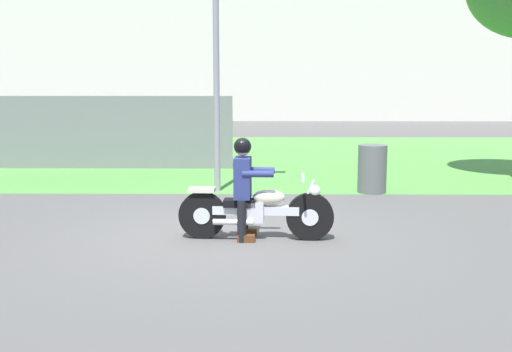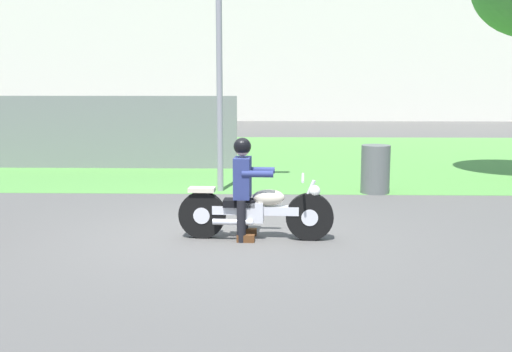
{
  "view_description": "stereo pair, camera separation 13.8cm",
  "coord_description": "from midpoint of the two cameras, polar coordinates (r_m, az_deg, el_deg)",
  "views": [
    {
      "loc": [
        0.54,
        -8.24,
        2.16
      ],
      "look_at": [
        0.44,
        0.12,
        0.85
      ],
      "focal_mm": 42.6,
      "sensor_mm": 36.0,
      "label": 1
    },
    {
      "loc": [
        0.68,
        -8.24,
        2.16
      ],
      "look_at": [
        0.44,
        0.12,
        0.85
      ],
      "focal_mm": 42.6,
      "sensor_mm": 36.0,
      "label": 2
    }
  ],
  "objects": [
    {
      "name": "streetlight_pole",
      "position": [
        11.94,
        -2.54,
        14.35
      ],
      "size": [
        0.96,
        0.2,
        5.2
      ],
      "color": "gray",
      "rests_on": "ground"
    },
    {
      "name": "fence_segment",
      "position": [
        15.63,
        -14.48,
        4.0
      ],
      "size": [
        7.0,
        0.06,
        1.8
      ],
      "primitive_type": "cube",
      "color": "slate",
      "rests_on": "ground"
    },
    {
      "name": "ground",
      "position": [
        8.54,
        -2.52,
        -5.76
      ],
      "size": [
        120.0,
        120.0,
        0.0
      ],
      "primitive_type": "plane",
      "color": "#565451"
    },
    {
      "name": "grass_verge",
      "position": [
        17.64,
        -0.34,
        1.89
      ],
      "size": [
        60.0,
        12.0,
        0.01
      ],
      "primitive_type": "cube",
      "color": "#549342",
      "rests_on": "ground"
    },
    {
      "name": "trash_can",
      "position": [
        12.02,
        11.47,
        0.64
      ],
      "size": [
        0.56,
        0.56,
        0.94
      ],
      "primitive_type": "cylinder",
      "color": "#595E5B",
      "rests_on": "ground"
    },
    {
      "name": "rider_lead",
      "position": [
        8.29,
        -0.68,
        -0.4
      ],
      "size": [
        0.56,
        0.48,
        1.41
      ],
      "rotation": [
        0.0,
        0.0,
        -0.05
      ],
      "color": "black",
      "rests_on": "ground"
    },
    {
      "name": "motorcycle_lead",
      "position": [
        8.35,
        0.48,
        -3.29
      ],
      "size": [
        2.14,
        0.66,
        0.88
      ],
      "rotation": [
        0.0,
        0.0,
        -0.05
      ],
      "color": "black",
      "rests_on": "ground"
    }
  ]
}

